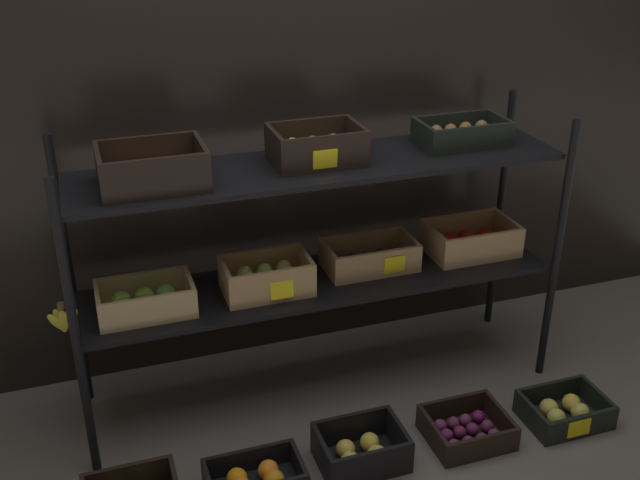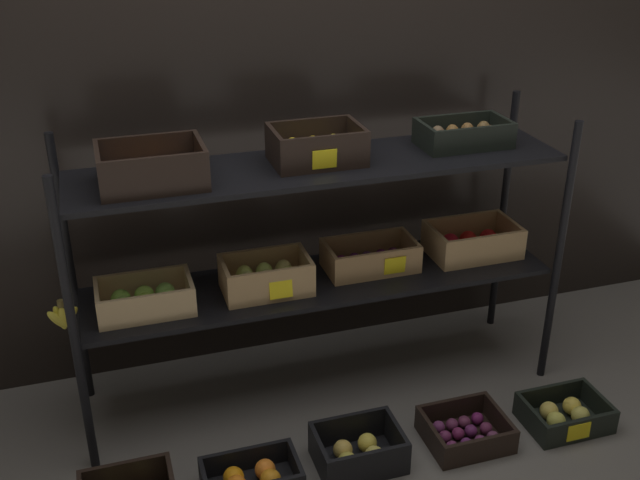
% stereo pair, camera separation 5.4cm
% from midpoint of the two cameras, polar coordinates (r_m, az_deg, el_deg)
% --- Properties ---
extents(ground_plane, '(10.00, 10.00, 0.00)m').
position_cam_midpoint_polar(ground_plane, '(3.25, -0.49, -10.76)').
color(ground_plane, '#605B56').
extents(storefront_wall, '(4.25, 0.12, 2.34)m').
position_cam_midpoint_polar(storefront_wall, '(3.11, -3.03, 11.48)').
color(storefront_wall, black).
rests_on(storefront_wall, ground_plane).
extents(display_rack, '(1.97, 0.47, 1.13)m').
position_cam_midpoint_polar(display_rack, '(2.87, -0.88, 0.96)').
color(display_rack, black).
rests_on(display_rack, ground_plane).
extents(crate_ground_orange, '(0.34, 0.20, 0.10)m').
position_cam_midpoint_polar(crate_ground_orange, '(2.77, -5.49, -17.55)').
color(crate_ground_orange, black).
rests_on(crate_ground_orange, ground_plane).
extents(crate_ground_center_apple_gold, '(0.31, 0.23, 0.14)m').
position_cam_midpoint_polar(crate_ground_center_apple_gold, '(2.85, 2.53, -15.56)').
color(crate_ground_center_apple_gold, black).
rests_on(crate_ground_center_apple_gold, ground_plane).
extents(crate_ground_plum, '(0.30, 0.26, 0.10)m').
position_cam_midpoint_polar(crate_ground_plum, '(3.01, 10.45, -13.89)').
color(crate_ground_plum, black).
rests_on(crate_ground_plum, ground_plane).
extents(crate_ground_rightmost_apple_gold, '(0.32, 0.24, 0.10)m').
position_cam_midpoint_polar(crate_ground_rightmost_apple_gold, '(3.18, 17.41, -12.19)').
color(crate_ground_rightmost_apple_gold, black).
rests_on(crate_ground_rightmost_apple_gold, ground_plane).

